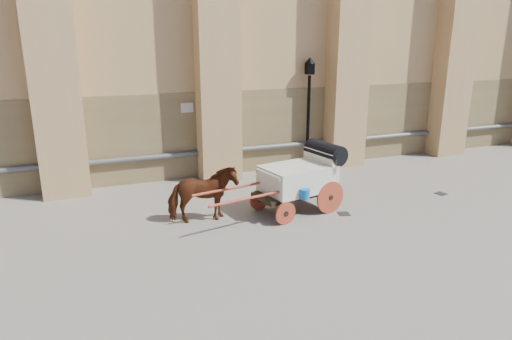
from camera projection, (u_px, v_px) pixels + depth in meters
name	position (u px, v px, depth m)	size (l,w,h in m)	color
ground	(288.00, 208.00, 13.28)	(90.00, 90.00, 0.00)	slate
horse	(203.00, 195.00, 12.12)	(0.83, 1.82, 1.54)	#5E2712
carriage	(302.00, 176.00, 12.91)	(4.46, 1.98, 1.89)	black
street_lamp	(308.00, 110.00, 16.81)	(0.39, 0.39, 4.12)	black
drain_grate_near	(344.00, 214.00, 12.85)	(0.32, 0.32, 0.01)	black
drain_grate_far	(441.00, 194.00, 14.52)	(0.32, 0.32, 0.01)	black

